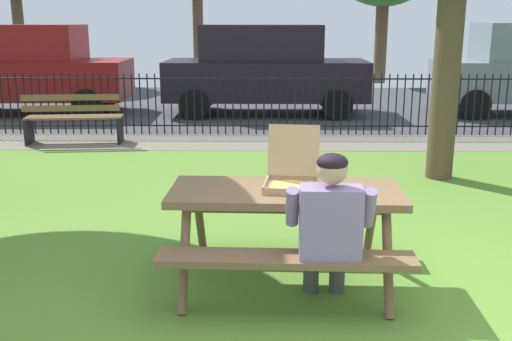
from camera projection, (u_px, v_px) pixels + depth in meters
The scene contains 10 objects.
ground at pixel (359, 248), 5.50m from camera, with size 28.00×11.04×0.02m, color olive.
cobblestone_walkway at pixel (317, 143), 10.17m from camera, with size 28.00×1.40×0.01m, color gray.
street_asphalt at pixel (302, 105), 14.63m from camera, with size 28.00×7.81×0.01m, color #424247.
picnic_table_foreground at pixel (286, 210), 4.64m from camera, with size 1.84×1.53×0.79m.
pizza_box_open at pixel (292, 176), 4.65m from camera, with size 0.46×0.51×0.46m.
adult_at_table at pixel (329, 225), 4.13m from camera, with size 0.62×0.60×1.19m.
iron_fence_streetside at pixel (314, 104), 10.71m from camera, with size 18.25×0.03×1.11m.
park_bench_left at pixel (74, 119), 10.01m from camera, with size 1.63×0.62×0.85m.
parked_car_left at pixel (26, 68), 13.15m from camera, with size 4.46×2.04×1.94m.
parked_car_center at pixel (265, 68), 13.06m from camera, with size 4.41×1.93×1.94m.
Camera 1 is at (-0.86, -3.65, 2.05)m, focal length 41.61 mm.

